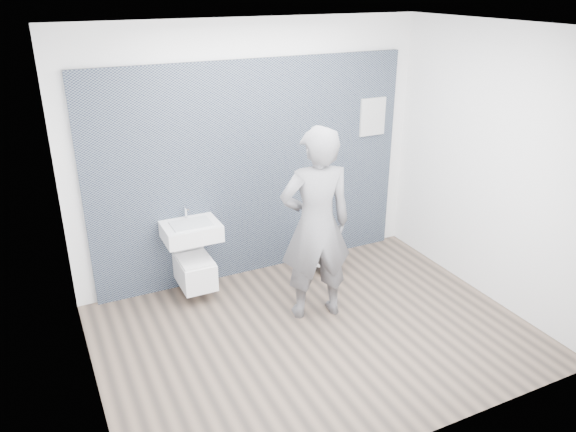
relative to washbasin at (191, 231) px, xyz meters
name	(u,v)px	position (x,y,z in m)	size (l,w,h in m)	color
ground	(315,334)	(0.81, -1.22, -0.74)	(4.00, 4.00, 0.00)	brown
room_shell	(319,160)	(0.81, -1.22, 0.99)	(4.00, 4.00, 4.00)	silver
tile_wall	(256,268)	(0.81, 0.25, -0.74)	(3.60, 0.06, 2.40)	black
washbasin	(191,231)	(0.00, 0.00, 0.00)	(0.57, 0.43, 0.43)	white
toilet_square	(195,269)	(0.00, -0.03, -0.44)	(0.35, 0.50, 0.64)	white
toilet_rounded	(321,246)	(1.50, -0.07, -0.46)	(0.34, 0.57, 0.31)	white
info_placard	(365,245)	(2.30, 0.20, -0.74)	(0.33, 0.03, 0.44)	white
visitor	(316,225)	(0.98, -0.89, 0.23)	(0.71, 0.47, 1.95)	slate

